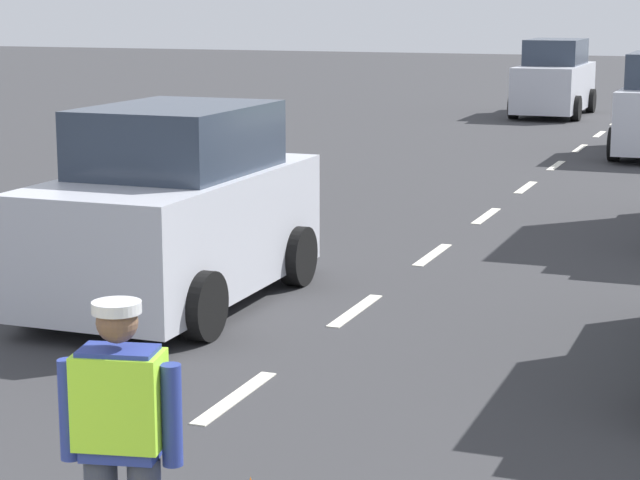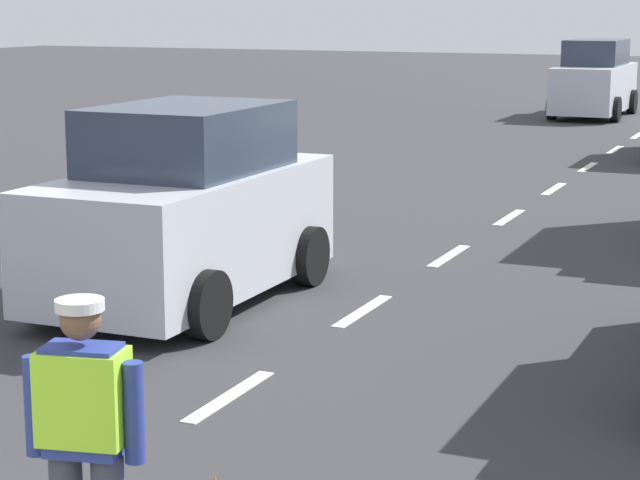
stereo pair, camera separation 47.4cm
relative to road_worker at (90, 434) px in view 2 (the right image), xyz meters
name	(u,v)px [view 2 (the right image)]	position (x,y,z in m)	size (l,w,h in m)	color
ground_plane	(591,165)	(-0.89, 18.57, -0.93)	(96.00, 96.00, 0.00)	#333335
lane_center_line	(627,142)	(-0.89, 22.77, -0.93)	(0.14, 46.40, 0.01)	silver
road_worker	(90,434)	(0.00, 0.00, 0.00)	(0.73, 0.47, 1.67)	#383D4C
car_oncoming_lead	(186,212)	(-2.80, 5.95, 0.05)	(2.05, 3.91, 2.11)	silver
car_oncoming_third	(594,81)	(-2.80, 28.75, 0.05)	(1.91, 4.32, 2.12)	silver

